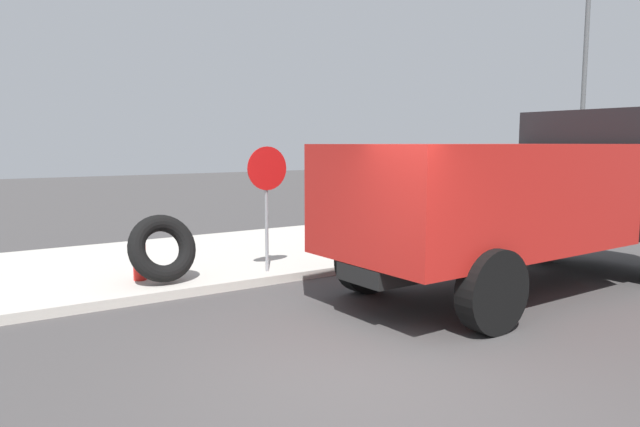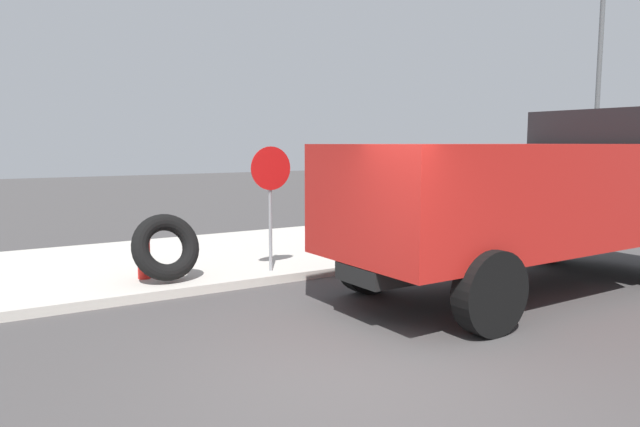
{
  "view_description": "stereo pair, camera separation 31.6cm",
  "coord_description": "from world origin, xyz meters",
  "px_view_note": "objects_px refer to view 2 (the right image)",
  "views": [
    {
      "loc": [
        -3.6,
        -4.58,
        2.41
      ],
      "look_at": [
        1.1,
        2.49,
        1.39
      ],
      "focal_mm": 32.74,
      "sensor_mm": 36.0,
      "label": 1
    },
    {
      "loc": [
        -3.33,
        -4.75,
        2.41
      ],
      "look_at": [
        1.1,
        2.49,
        1.39
      ],
      "focal_mm": 32.74,
      "sensor_mm": 36.0,
      "label": 2
    }
  ],
  "objects_px": {
    "fire_hydrant": "(144,253)",
    "stop_sign": "(271,185)",
    "street_light_pole": "(598,96)",
    "dump_truck_red": "(537,192)",
    "loose_tire": "(166,247)"
  },
  "relations": [
    {
      "from": "fire_hydrant",
      "to": "street_light_pole",
      "type": "distance_m",
      "value": 11.85
    },
    {
      "from": "fire_hydrant",
      "to": "dump_truck_red",
      "type": "height_order",
      "value": "dump_truck_red"
    },
    {
      "from": "dump_truck_red",
      "to": "street_light_pole",
      "type": "relative_size",
      "value": 1.02
    },
    {
      "from": "dump_truck_red",
      "to": "loose_tire",
      "type": "bearing_deg",
      "value": 149.89
    },
    {
      "from": "fire_hydrant",
      "to": "stop_sign",
      "type": "xyz_separation_m",
      "value": [
        2.08,
        -0.59,
        1.1
      ]
    },
    {
      "from": "loose_tire",
      "to": "dump_truck_red",
      "type": "bearing_deg",
      "value": -30.11
    },
    {
      "from": "stop_sign",
      "to": "street_light_pole",
      "type": "bearing_deg",
      "value": 0.36
    },
    {
      "from": "fire_hydrant",
      "to": "dump_truck_red",
      "type": "bearing_deg",
      "value": -32.11
    },
    {
      "from": "fire_hydrant",
      "to": "stop_sign",
      "type": "relative_size",
      "value": 0.37
    },
    {
      "from": "street_light_pole",
      "to": "stop_sign",
      "type": "bearing_deg",
      "value": -179.64
    },
    {
      "from": "fire_hydrant",
      "to": "street_light_pole",
      "type": "height_order",
      "value": "street_light_pole"
    },
    {
      "from": "street_light_pole",
      "to": "dump_truck_red",
      "type": "bearing_deg",
      "value": -153.72
    },
    {
      "from": "stop_sign",
      "to": "fire_hydrant",
      "type": "bearing_deg",
      "value": 164.19
    },
    {
      "from": "fire_hydrant",
      "to": "dump_truck_red",
      "type": "relative_size",
      "value": 0.11
    },
    {
      "from": "loose_tire",
      "to": "dump_truck_red",
      "type": "distance_m",
      "value": 6.14
    }
  ]
}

